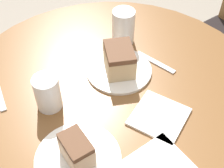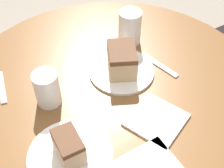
{
  "view_description": "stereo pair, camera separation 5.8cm",
  "coord_description": "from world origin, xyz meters",
  "px_view_note": "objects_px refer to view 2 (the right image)",
  "views": [
    {
      "loc": [
        0.52,
        -0.39,
        1.52
      ],
      "look_at": [
        0.0,
        0.0,
        0.82
      ],
      "focal_mm": 50.0,
      "sensor_mm": 36.0,
      "label": 1
    },
    {
      "loc": [
        0.55,
        -0.34,
        1.52
      ],
      "look_at": [
        0.0,
        0.0,
        0.82
      ],
      "focal_mm": 50.0,
      "sensor_mm": 36.0,
      "label": 2
    }
  ],
  "objects_px": {
    "plate_far": "(70,156)",
    "glass_lemonade": "(130,29)",
    "cake_slice_far": "(69,147)",
    "glass_water": "(47,90)",
    "cake_slice_near": "(122,60)",
    "plate_near": "(122,71)"
  },
  "relations": [
    {
      "from": "cake_slice_near",
      "to": "cake_slice_far",
      "type": "height_order",
      "value": "cake_slice_near"
    },
    {
      "from": "plate_near",
      "to": "glass_lemonade",
      "type": "distance_m",
      "value": 0.17
    },
    {
      "from": "glass_lemonade",
      "to": "glass_water",
      "type": "xyz_separation_m",
      "value": [
        0.11,
        -0.37,
        -0.01
      ]
    },
    {
      "from": "plate_far",
      "to": "glass_lemonade",
      "type": "bearing_deg",
      "value": 128.18
    },
    {
      "from": "glass_water",
      "to": "plate_near",
      "type": "bearing_deg",
      "value": 87.63
    },
    {
      "from": "glass_lemonade",
      "to": "glass_water",
      "type": "bearing_deg",
      "value": -73.74
    },
    {
      "from": "plate_near",
      "to": "plate_far",
      "type": "height_order",
      "value": "same"
    },
    {
      "from": "plate_far",
      "to": "cake_slice_near",
      "type": "bearing_deg",
      "value": 124.18
    },
    {
      "from": "plate_far",
      "to": "cake_slice_far",
      "type": "relative_size",
      "value": 2.41
    },
    {
      "from": "plate_near",
      "to": "cake_slice_near",
      "type": "height_order",
      "value": "cake_slice_near"
    },
    {
      "from": "plate_far",
      "to": "glass_lemonade",
      "type": "height_order",
      "value": "glass_lemonade"
    },
    {
      "from": "cake_slice_far",
      "to": "plate_far",
      "type": "bearing_deg",
      "value": 0.0
    },
    {
      "from": "cake_slice_near",
      "to": "glass_water",
      "type": "distance_m",
      "value": 0.26
    },
    {
      "from": "cake_slice_far",
      "to": "glass_lemonade",
      "type": "distance_m",
      "value": 0.51
    },
    {
      "from": "glass_lemonade",
      "to": "glass_water",
      "type": "relative_size",
      "value": 1.13
    },
    {
      "from": "plate_near",
      "to": "cake_slice_far",
      "type": "xyz_separation_m",
      "value": [
        0.2,
        -0.29,
        0.04
      ]
    },
    {
      "from": "cake_slice_far",
      "to": "plate_near",
      "type": "bearing_deg",
      "value": 124.18
    },
    {
      "from": "glass_lemonade",
      "to": "cake_slice_near",
      "type": "bearing_deg",
      "value": -43.07
    },
    {
      "from": "plate_far",
      "to": "cake_slice_far",
      "type": "xyz_separation_m",
      "value": [
        0.0,
        0.0,
        0.04
      ]
    },
    {
      "from": "plate_far",
      "to": "glass_lemonade",
      "type": "relative_size",
      "value": 1.79
    },
    {
      "from": "plate_near",
      "to": "cake_slice_far",
      "type": "distance_m",
      "value": 0.35
    },
    {
      "from": "cake_slice_near",
      "to": "glass_water",
      "type": "relative_size",
      "value": 1.27
    }
  ]
}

